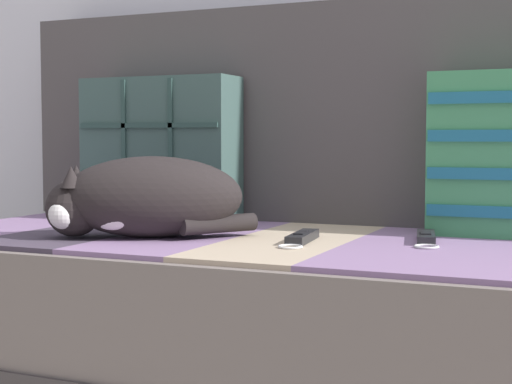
# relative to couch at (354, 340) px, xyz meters

# --- Properties ---
(couch) EXTENTS (2.08, 0.81, 0.42)m
(couch) POSITION_rel_couch_xyz_m (0.00, 0.00, 0.00)
(couch) COLOR #3D3838
(couch) RESTS_ON ground_plane
(sofa_backrest) EXTENTS (2.04, 0.14, 0.55)m
(sofa_backrest) POSITION_rel_couch_xyz_m (-0.00, 0.33, 0.49)
(sofa_backrest) COLOR #474242
(sofa_backrest) RESTS_ON couch
(throw_pillow_quilted) EXTENTS (0.41, 0.14, 0.37)m
(throw_pillow_quilted) POSITION_rel_couch_xyz_m (-0.58, 0.19, 0.40)
(throw_pillow_quilted) COLOR #38514C
(throw_pillow_quilted) RESTS_ON couch
(sleeping_cat) EXTENTS (0.43, 0.35, 0.17)m
(sleeping_cat) POSITION_rel_couch_xyz_m (-0.43, -0.15, 0.30)
(sleeping_cat) COLOR black
(sleeping_cat) RESTS_ON couch
(game_remote_near) EXTENTS (0.08, 0.20, 0.02)m
(game_remote_near) POSITION_rel_couch_xyz_m (0.14, 0.02, 0.22)
(game_remote_near) COLOR black
(game_remote_near) RESTS_ON couch
(game_remote_far) EXTENTS (0.07, 0.21, 0.02)m
(game_remote_far) POSITION_rel_couch_xyz_m (-0.09, -0.08, 0.22)
(game_remote_far) COLOR black
(game_remote_far) RESTS_ON couch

